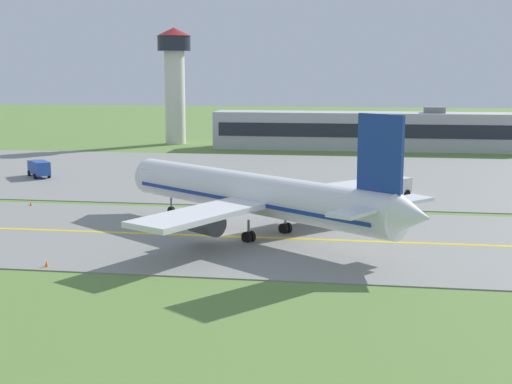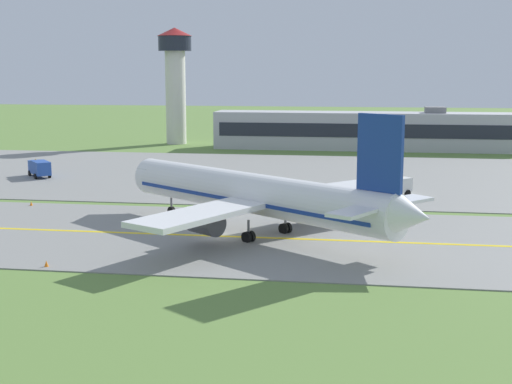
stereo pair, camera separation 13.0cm
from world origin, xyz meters
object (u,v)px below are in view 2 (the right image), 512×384
Objects in this scene: service_truck_baggage at (39,168)px; service_truck_fuel at (395,188)px; airplane_lead at (256,195)px; control_tower at (175,74)px.

service_truck_baggage is 0.98× the size of service_truck_fuel.
airplane_lead reaches higher than service_truck_baggage.
service_truck_fuel is at bearing -53.17° from control_tower.
airplane_lead is at bearing -120.65° from service_truck_fuel.
airplane_lead is at bearing -70.05° from control_tower.
service_truck_baggage is at bearing 170.76° from service_truck_fuel.
service_truck_fuel is at bearing 59.35° from airplane_lead.
service_truck_fuel is 77.14m from control_tower.
airplane_lead is 50.93m from service_truck_baggage.
control_tower is at bearing 109.95° from airplane_lead.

